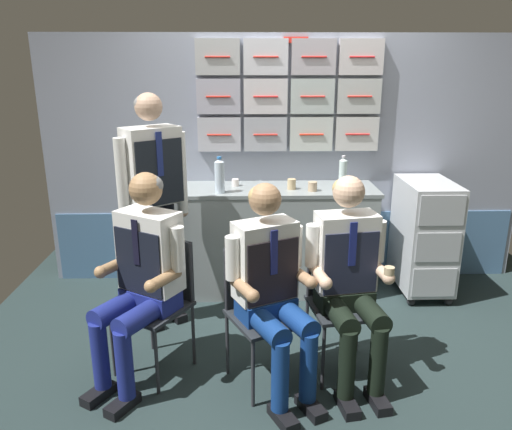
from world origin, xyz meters
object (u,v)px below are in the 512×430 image
object	(u,v)px
service_trolley	(424,234)
folding_chair_right	(339,289)
crew_member_standing	(154,191)
crew_member_right	(349,272)
folding_chair_center	(259,298)
paper_cup_tan	(313,186)
crew_member_left	(142,270)
folding_chair_left	(161,290)
crew_member_center	(272,282)
water_bottle_blue_cap	(220,176)

from	to	relation	value
service_trolley	folding_chair_right	bearing A→B (deg)	-131.33
service_trolley	folding_chair_right	xyz separation A→B (m)	(-0.92, -1.05, 0.01)
crew_member_standing	crew_member_right	bearing A→B (deg)	-30.25
service_trolley	folding_chair_center	bearing A→B (deg)	-140.94
service_trolley	paper_cup_tan	distance (m)	1.06
crew_member_right	folding_chair_center	bearing A→B (deg)	176.08
crew_member_left	folding_chair_right	world-z (taller)	crew_member_left
crew_member_standing	folding_chair_left	bearing A→B (deg)	-79.11
folding_chair_left	paper_cup_tan	bearing A→B (deg)	42.50
service_trolley	folding_chair_right	size ratio (longest dim) A/B	1.14
folding_chair_center	paper_cup_tan	world-z (taller)	paper_cup_tan
service_trolley	folding_chair_center	xyz separation A→B (m)	(-1.44, -1.17, 0.01)
folding_chair_center	folding_chair_right	bearing A→B (deg)	13.11
folding_chair_left	crew_member_right	size ratio (longest dim) A/B	0.66
folding_chair_left	crew_member_right	world-z (taller)	crew_member_right
folding_chair_center	crew_member_center	distance (m)	0.24
crew_member_right	paper_cup_tan	bearing A→B (deg)	93.45
crew_member_right	water_bottle_blue_cap	world-z (taller)	crew_member_right
folding_chair_right	water_bottle_blue_cap	world-z (taller)	water_bottle_blue_cap
crew_member_left	water_bottle_blue_cap	distance (m)	1.22
folding_chair_right	paper_cup_tan	size ratio (longest dim) A/B	11.27
folding_chair_center	water_bottle_blue_cap	xyz separation A→B (m)	(-0.28, 1.10, 0.53)
crew_member_standing	folding_chair_right	bearing A→B (deg)	-25.11
service_trolley	crew_member_left	xyz separation A→B (m)	(-2.14, -1.17, 0.21)
crew_member_left	folding_chair_center	bearing A→B (deg)	-0.02
crew_member_standing	service_trolley	bearing A→B (deg)	12.04
folding_chair_center	paper_cup_tan	distance (m)	1.30
crew_member_standing	paper_cup_tan	world-z (taller)	crew_member_standing
folding_chair_right	service_trolley	bearing A→B (deg)	48.67
folding_chair_left	crew_member_standing	world-z (taller)	crew_member_standing
crew_member_center	folding_chair_left	bearing A→B (deg)	157.95
folding_chair_left	folding_chair_right	bearing A→B (deg)	-0.70
folding_chair_left	crew_member_left	world-z (taller)	crew_member_left
crew_member_standing	water_bottle_blue_cap	bearing A→B (deg)	40.74
crew_member_left	folding_chair_right	distance (m)	1.24
crew_member_center	folding_chair_right	bearing A→B (deg)	30.60
service_trolley	crew_member_right	world-z (taller)	crew_member_right
folding_chair_left	folding_chair_center	bearing A→B (deg)	-12.24
water_bottle_blue_cap	crew_member_left	bearing A→B (deg)	-111.28
crew_member_center	crew_member_standing	world-z (taller)	crew_member_standing
crew_member_left	folding_chair_center	world-z (taller)	crew_member_left
paper_cup_tan	folding_chair_right	bearing A→B (deg)	-87.44
crew_member_standing	paper_cup_tan	xyz separation A→B (m)	(1.20, 0.43, -0.08)
folding_chair_right	water_bottle_blue_cap	distance (m)	1.36
crew_member_left	folding_chair_right	xyz separation A→B (m)	(1.22, 0.12, -0.20)
folding_chair_center	water_bottle_blue_cap	bearing A→B (deg)	104.13
service_trolley	folding_chair_left	size ratio (longest dim) A/B	1.14
service_trolley	water_bottle_blue_cap	bearing A→B (deg)	-177.61
folding_chair_right	crew_member_standing	distance (m)	1.47
service_trolley	water_bottle_blue_cap	size ratio (longest dim) A/B	3.35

